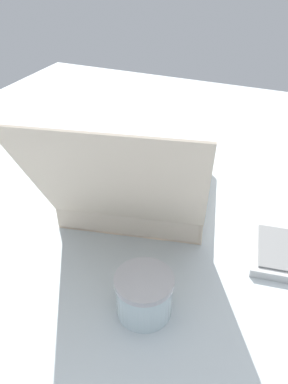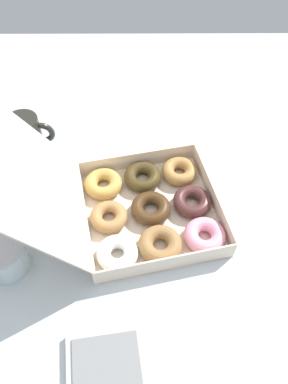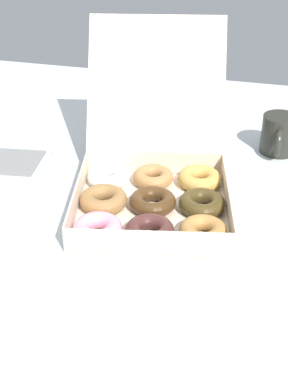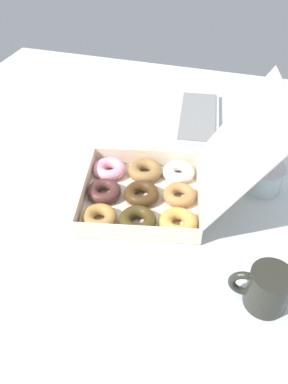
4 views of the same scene
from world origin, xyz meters
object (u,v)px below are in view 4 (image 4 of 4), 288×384
donut_box (151,189)px  glass_jar (265,178)px  keyboard (198,117)px  coffee_mug (266,288)px

donut_box → glass_jar: bearing=114.2°
donut_box → keyboard: donut_box is taller
donut_box → coffee_mug: bearing=52.3°
glass_jar → donut_box: bearing=-65.8°
keyboard → glass_jar: (33.33, 25.46, 3.10)cm
donut_box → keyboard: bearing=174.0°
coffee_mug → glass_jar: size_ratio=1.27×
keyboard → donut_box: bearing=-6.0°
coffee_mug → glass_jar: 38.89cm
donut_box → glass_jar: 33.36cm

